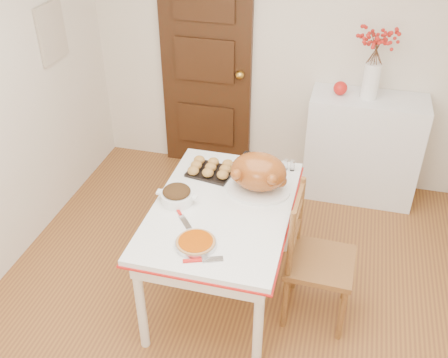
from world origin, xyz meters
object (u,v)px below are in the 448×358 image
(sideboard, at_px, (362,148))
(chair_oak, at_px, (321,260))
(kitchen_table, at_px, (222,252))
(turkey_platter, at_px, (258,174))
(pumpkin_pie, at_px, (196,242))

(sideboard, height_order, chair_oak, chair_oak)
(kitchen_table, relative_size, turkey_platter, 3.00)
(chair_oak, bearing_deg, pumpkin_pie, 120.31)
(chair_oak, xyz_separation_m, pumpkin_pie, (-0.72, -0.40, 0.32))
(sideboard, height_order, turkey_platter, turkey_platter)
(kitchen_table, bearing_deg, sideboard, 59.98)
(kitchen_table, xyz_separation_m, chair_oak, (0.67, -0.02, 0.09))
(turkey_platter, xyz_separation_m, pumpkin_pie, (-0.24, -0.64, -0.11))
(pumpkin_pie, bearing_deg, kitchen_table, 82.91)
(pumpkin_pie, bearing_deg, chair_oak, 28.71)
(chair_oak, distance_m, pumpkin_pie, 0.88)
(kitchen_table, xyz_separation_m, turkey_platter, (0.19, 0.23, 0.53))
(kitchen_table, xyz_separation_m, pumpkin_pie, (-0.05, -0.41, 0.42))
(sideboard, bearing_deg, turkey_platter, -118.08)
(kitchen_table, bearing_deg, chair_oak, -1.33)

